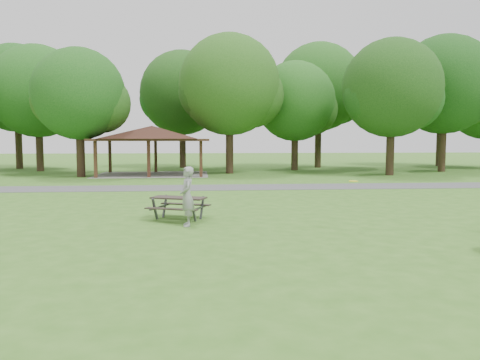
% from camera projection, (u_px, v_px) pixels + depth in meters
% --- Properties ---
extents(ground, '(160.00, 160.00, 0.00)m').
position_uv_depth(ground, '(216.00, 242.00, 12.49)').
color(ground, '#386B1E').
rests_on(ground, ground).
extents(asphalt_path, '(120.00, 3.20, 0.02)m').
position_uv_depth(asphalt_path, '(207.00, 188.00, 26.39)').
color(asphalt_path, '#4B4B4D').
rests_on(asphalt_path, ground).
extents(pavilion, '(8.60, 7.01, 3.76)m').
position_uv_depth(pavilion, '(152.00, 135.00, 35.70)').
color(pavilion, '#3D2416').
rests_on(pavilion, ground).
extents(tree_row_c, '(8.19, 7.80, 10.67)m').
position_uv_depth(tree_row_c, '(39.00, 94.00, 39.52)').
color(tree_row_c, '#2F2015').
rests_on(tree_row_c, ground).
extents(tree_row_d, '(6.93, 6.60, 9.27)m').
position_uv_depth(tree_row_d, '(80.00, 97.00, 33.57)').
color(tree_row_d, black).
rests_on(tree_row_d, ground).
extents(tree_row_e, '(8.40, 8.00, 11.02)m').
position_uv_depth(tree_row_e, '(231.00, 88.00, 36.92)').
color(tree_row_e, '#2F2015').
rests_on(tree_row_e, ground).
extents(tree_row_f, '(7.35, 7.00, 9.55)m').
position_uv_depth(tree_row_f, '(296.00, 104.00, 41.00)').
color(tree_row_f, black).
rests_on(tree_row_f, ground).
extents(tree_row_g, '(7.77, 7.40, 10.25)m').
position_uv_depth(tree_row_g, '(393.00, 91.00, 35.02)').
color(tree_row_g, black).
rests_on(tree_row_g, ground).
extents(tree_row_h, '(8.61, 8.20, 11.37)m').
position_uv_depth(tree_row_h, '(445.00, 88.00, 38.96)').
color(tree_row_h, '#332316').
rests_on(tree_row_h, ground).
extents(tree_deep_a, '(8.40, 8.00, 11.38)m').
position_uv_depth(tree_deep_a, '(18.00, 91.00, 42.68)').
color(tree_deep_a, '#312215').
rests_on(tree_deep_a, ground).
extents(tree_deep_b, '(8.40, 8.00, 11.13)m').
position_uv_depth(tree_deep_b, '(183.00, 95.00, 44.50)').
color(tree_deep_b, black).
rests_on(tree_deep_b, ground).
extents(tree_deep_c, '(8.82, 8.40, 11.90)m').
position_uv_depth(tree_deep_c, '(320.00, 90.00, 44.59)').
color(tree_deep_c, '#312315').
rests_on(tree_deep_c, ground).
extents(tree_deep_d, '(8.40, 8.00, 11.27)m').
position_uv_depth(tree_deep_d, '(442.00, 97.00, 47.24)').
color(tree_deep_d, '#2E2114').
rests_on(tree_deep_d, ground).
extents(picnic_table_middle, '(2.24, 2.04, 0.79)m').
position_uv_depth(picnic_table_middle, '(179.00, 202.00, 15.92)').
color(picnic_table_middle, '#2C2420').
rests_on(picnic_table_middle, ground).
extents(frisbee_in_flight, '(0.35, 0.35, 0.02)m').
position_uv_depth(frisbee_in_flight, '(353.00, 181.00, 13.85)').
color(frisbee_in_flight, yellow).
rests_on(frisbee_in_flight, ground).
extents(frisbee_thrower, '(0.52, 0.73, 1.88)m').
position_uv_depth(frisbee_thrower, '(187.00, 196.00, 14.66)').
color(frisbee_thrower, gray).
rests_on(frisbee_thrower, ground).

